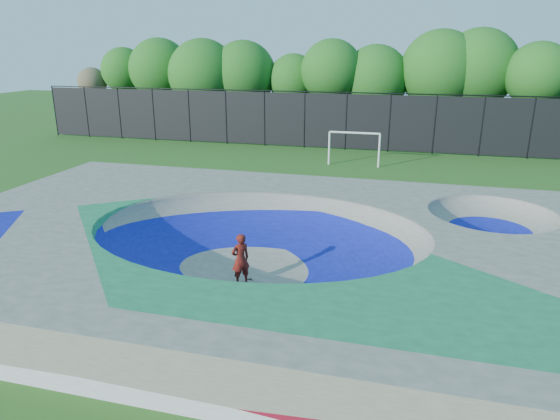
# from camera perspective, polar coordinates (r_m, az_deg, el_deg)

# --- Properties ---
(ground) EXTENTS (120.00, 120.00, 0.00)m
(ground) POSITION_cam_1_polar(r_m,az_deg,el_deg) (16.60, -2.47, -6.74)
(ground) COLOR #235216
(ground) RESTS_ON ground
(skate_deck) EXTENTS (22.00, 14.00, 1.50)m
(skate_deck) POSITION_cam_1_polar(r_m,az_deg,el_deg) (16.30, -2.50, -4.35)
(skate_deck) COLOR gray
(skate_deck) RESTS_ON ground
(skater) EXTENTS (0.70, 0.70, 1.64)m
(skater) POSITION_cam_1_polar(r_m,az_deg,el_deg) (15.31, -4.54, -5.63)
(skater) COLOR #B21F0E
(skater) RESTS_ON ground
(skateboard) EXTENTS (0.72, 0.69, 0.05)m
(skateboard) POSITION_cam_1_polar(r_m,az_deg,el_deg) (15.65, -4.47, -8.31)
(skateboard) COLOR black
(skateboard) RESTS_ON ground
(soccer_goal) EXTENTS (3.18, 0.12, 2.10)m
(soccer_goal) POSITION_cam_1_polar(r_m,az_deg,el_deg) (31.05, 8.48, 7.66)
(soccer_goal) COLOR silver
(soccer_goal) RESTS_ON ground
(fence) EXTENTS (48.09, 0.09, 4.04)m
(fence) POSITION_cam_1_polar(r_m,az_deg,el_deg) (35.99, 7.57, 10.14)
(fence) COLOR black
(fence) RESTS_ON ground
(treeline) EXTENTS (51.80, 7.60, 8.44)m
(treeline) POSITION_cam_1_polar(r_m,az_deg,el_deg) (40.81, 13.16, 14.92)
(treeline) COLOR #4C3626
(treeline) RESTS_ON ground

